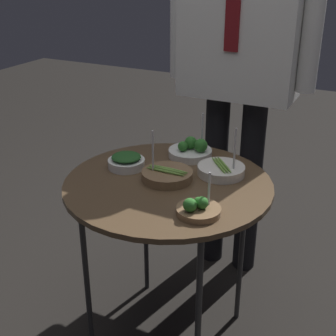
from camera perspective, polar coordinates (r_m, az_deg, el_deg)
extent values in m
plane|color=black|center=(1.95, 0.00, -19.51)|extent=(8.00, 8.00, 0.00)
cylinder|color=brown|center=(1.57, 0.00, -1.96)|extent=(0.70, 0.70, 0.02)
cylinder|color=#2D2D2D|center=(1.53, 3.71, -18.09)|extent=(0.02, 0.02, 0.65)
cylinder|color=#2D2D2D|center=(1.69, -9.86, -13.55)|extent=(0.02, 0.02, 0.65)
cylinder|color=#2D2D2D|center=(1.84, 8.94, -9.95)|extent=(0.02, 0.02, 0.65)
cylinder|color=#2D2D2D|center=(1.98, -2.74, -6.96)|extent=(0.02, 0.02, 0.65)
cylinder|color=silver|center=(1.62, 6.49, -0.27)|extent=(0.16, 0.16, 0.03)
ellipsoid|color=olive|center=(1.61, 6.87, 0.42)|extent=(0.10, 0.11, 0.01)
ellipsoid|color=olive|center=(1.61, 6.53, 0.39)|extent=(0.10, 0.11, 0.01)
ellipsoid|color=olive|center=(1.61, 6.18, 0.35)|extent=(0.10, 0.11, 0.01)
cylinder|color=silver|center=(1.57, 8.12, 1.83)|extent=(0.01, 0.01, 0.18)
cylinder|color=brown|center=(1.57, -0.11, -0.88)|extent=(0.17, 0.17, 0.03)
ellipsoid|color=olive|center=(1.57, 0.06, -0.09)|extent=(0.15, 0.01, 0.01)
ellipsoid|color=olive|center=(1.56, -0.11, -0.23)|extent=(0.15, 0.01, 0.01)
ellipsoid|color=olive|center=(1.55, -0.28, -0.37)|extent=(0.15, 0.01, 0.01)
cylinder|color=silver|center=(1.55, -1.84, 1.63)|extent=(0.01, 0.01, 0.17)
cylinder|color=brown|center=(1.37, 3.74, -5.23)|extent=(0.13, 0.13, 0.02)
sphere|color=#2D7028|center=(1.36, 4.17, -4.25)|extent=(0.04, 0.04, 0.04)
sphere|color=#2D7028|center=(1.37, 3.76, -4.15)|extent=(0.03, 0.03, 0.03)
sphere|color=#2D7028|center=(1.34, 2.68, -4.52)|extent=(0.04, 0.04, 0.04)
cylinder|color=silver|center=(1.37, 5.02, -2.86)|extent=(0.01, 0.01, 0.12)
cylinder|color=white|center=(1.67, -5.08, 0.56)|extent=(0.13, 0.13, 0.03)
ellipsoid|color=#1E4C1E|center=(1.66, -5.11, 1.36)|extent=(0.10, 0.10, 0.02)
cylinder|color=white|center=(1.75, 2.72, 1.84)|extent=(0.16, 0.16, 0.03)
sphere|color=#2D7028|center=(1.72, 4.02, 2.76)|extent=(0.05, 0.05, 0.05)
sphere|color=#2D7028|center=(1.75, 2.79, 3.11)|extent=(0.05, 0.05, 0.05)
sphere|color=#2D7028|center=(1.73, 1.82, 2.66)|extent=(0.04, 0.04, 0.04)
cylinder|color=silver|center=(1.74, 4.21, 4.10)|extent=(0.01, 0.01, 0.17)
cylinder|color=black|center=(2.16, 5.74, -1.54)|extent=(0.10, 0.10, 0.83)
cylinder|color=black|center=(2.11, 9.86, -2.39)|extent=(0.10, 0.10, 0.83)
cube|color=white|center=(1.92, 9.05, 17.67)|extent=(0.46, 0.22, 0.62)
cube|color=maroon|center=(1.81, 7.99, 19.67)|extent=(0.06, 0.01, 0.37)
cylinder|color=white|center=(2.02, 1.40, 18.97)|extent=(0.08, 0.08, 0.57)
cylinder|color=white|center=(1.86, 17.41, 17.43)|extent=(0.08, 0.08, 0.57)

